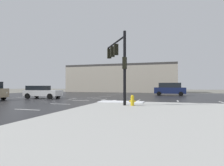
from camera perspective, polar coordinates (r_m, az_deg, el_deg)
The scene contains 9 objects.
ground_plane at distance 22.49m, azimuth -7.27°, elevation -4.90°, with size 120.00×120.00×0.00m, color slate.
road_asphalt at distance 22.49m, azimuth -7.27°, elevation -4.87°, with size 44.00×44.00×0.02m, color #232326.
snow_strip_curbside at distance 17.08m, azimuth 2.79°, elevation -5.67°, with size 4.00×1.60×0.06m, color white.
lane_markings at distance 20.75m, azimuth -5.75°, elevation -5.19°, with size 36.15×36.15×0.01m.
traffic_signal_mast at distance 16.05m, azimuth 1.81°, elevation 7.87°, with size 2.81×4.25×5.65m.
fire_hydrant at distance 14.14m, azimuth 6.15°, elevation -5.21°, with size 0.48×0.26×0.79m.
strip_building_background at distance 46.86m, azimuth 2.74°, elevation 1.32°, with size 26.26×8.00×6.60m.
sedan_white at distance 25.09m, azimuth -20.41°, elevation -2.47°, with size 4.59×2.15×1.58m.
suv_navy at distance 31.63m, azimuth 17.00°, elevation -1.68°, with size 4.86×2.21×2.03m.
Camera 1 is at (9.02, -20.53, 1.65)m, focal length 30.35 mm.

